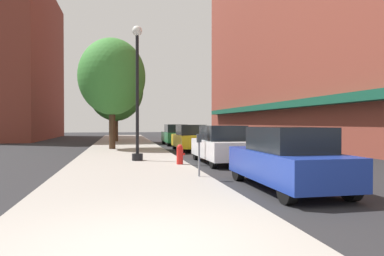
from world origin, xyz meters
name	(u,v)px	position (x,y,z in m)	size (l,w,h in m)	color
ground_plane	(187,150)	(4.00, 18.00, 0.00)	(90.00, 90.00, 0.00)	#232326
sidewalk_slab	(126,149)	(0.00, 19.00, 0.06)	(4.80, 50.00, 0.12)	gray
building_far_background	(22,64)	(-11.01, 37.00, 8.36)	(6.80, 18.00, 16.77)	brown
lamppost	(137,90)	(0.40, 10.87, 3.20)	(0.48, 0.48, 5.90)	black
fire_hydrant	(180,154)	(2.00, 9.13, 0.52)	(0.33, 0.26, 0.79)	red
parking_meter_near	(199,150)	(2.05, 5.89, 0.95)	(0.14, 0.09, 1.31)	slate
tree_near	(116,89)	(-0.76, 27.36, 4.77)	(4.93, 4.93, 7.50)	#422D1E
tree_mid	(112,77)	(-0.86, 18.17, 4.71)	(4.23, 4.23, 7.04)	#422D1E
car_blue	(287,159)	(4.00, 3.96, 0.81)	(1.80, 4.30, 1.66)	black
car_white	(222,145)	(4.00, 10.05, 0.81)	(1.80, 4.30, 1.66)	black
car_yellow	(190,138)	(4.00, 17.03, 0.81)	(1.80, 4.30, 1.66)	black
car_green	(175,135)	(4.00, 23.16, 0.81)	(1.80, 4.30, 1.66)	black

